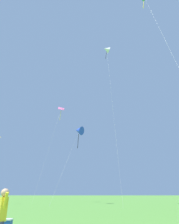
{
  "coord_description": "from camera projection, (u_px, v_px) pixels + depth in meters",
  "views": [
    {
      "loc": [
        2.6,
        -3.75,
        1.57
      ],
      "look_at": [
        1.86,
        27.17,
        13.29
      ],
      "focal_mm": 34.56,
      "sensor_mm": 36.0,
      "label": 1
    }
  ],
  "objects": [
    {
      "name": "picnic_cooler",
      "position": [
        5.0,
        224.0,
        10.23
      ],
      "size": [
        0.6,
        0.4,
        0.44
      ],
      "color": "#2351B2",
      "rests_on": "ground_plane"
    },
    {
      "name": "person_with_spool",
      "position": [
        2.0,
        214.0,
        6.07
      ],
      "size": [
        0.39,
        0.49,
        1.71
      ],
      "color": "#2D3351",
      "rests_on": "ground_plane"
    },
    {
      "name": "kite_blue_delta",
      "position": [
        79.0,
        131.0,
        39.13
      ],
      "size": [
        4.49,
        7.02,
        13.21
      ],
      "color": "blue",
      "rests_on": "ground_plane"
    },
    {
      "name": "kite_pink_low",
      "position": [
        60.0,
        113.0,
        45.31
      ],
      "size": [
        3.25,
        7.88,
        19.05
      ],
      "color": "pink",
      "rests_on": "ground_plane"
    },
    {
      "name": "kite_white_distant",
      "position": [
        107.0,
        50.0,
        40.63
      ],
      "size": [
        1.5,
        8.11,
        27.73
      ],
      "color": "white",
      "rests_on": "ground_plane"
    }
  ]
}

